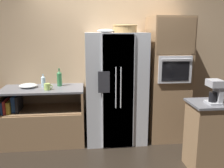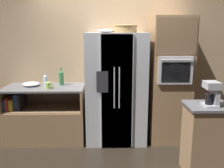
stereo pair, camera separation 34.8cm
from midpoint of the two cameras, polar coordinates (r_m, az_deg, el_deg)
ground_plane at (r=4.37m, az=-3.25°, el=-12.98°), size 20.00×20.00×0.00m
wall_back at (r=4.45m, az=-3.80°, el=6.27°), size 12.00×0.06×2.80m
counter_left at (r=4.42m, az=-17.60°, el=-8.41°), size 1.32×0.67×0.94m
refrigerator at (r=4.16m, az=-1.60°, el=-0.97°), size 0.98×0.74×1.82m
wall_oven at (r=4.31m, az=10.28°, el=1.11°), size 0.65×0.73×2.08m
island_counter at (r=3.59m, az=18.57°, el=-11.21°), size 0.56×0.49×0.94m
wicker_basket at (r=3.99m, az=0.43°, el=12.62°), size 0.39×0.39×0.12m
fruit_bowl at (r=3.99m, az=-3.99°, el=12.05°), size 0.27×0.27×0.06m
bottle_tall at (r=4.34m, az=-17.68°, el=0.67°), size 0.07×0.07×0.21m
bottle_short at (r=4.31m, az=-14.22°, el=1.28°), size 0.08×0.08×0.30m
mug at (r=4.09m, az=-16.94°, el=-0.63°), size 0.13×0.10×0.10m
mixing_bowl at (r=4.36m, az=-20.80°, el=-0.35°), size 0.29×0.29×0.07m
coffee_maker at (r=3.35m, az=19.91°, el=-1.45°), size 0.17×0.20×0.31m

